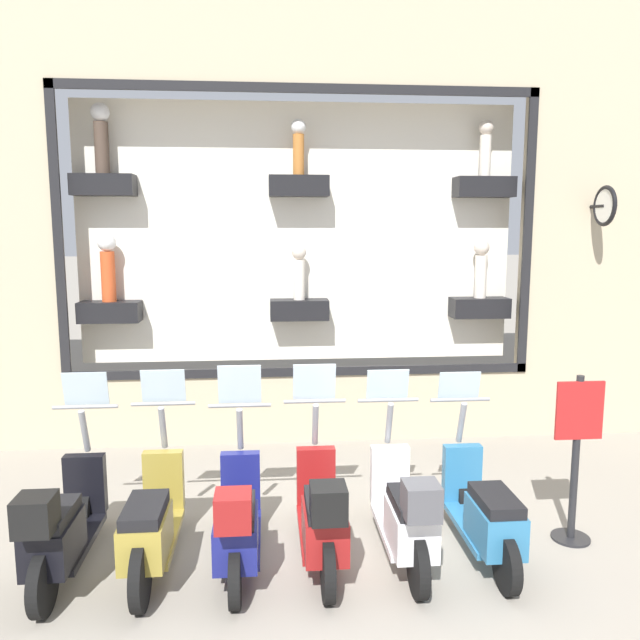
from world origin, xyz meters
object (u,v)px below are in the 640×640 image
Objects in this scene: scooter_red_2 at (322,516)px; scooter_teal_0 at (484,513)px; scooter_navy_3 at (237,521)px; scooter_black_5 at (62,526)px; scooter_white_1 at (405,513)px; scooter_olive_4 at (152,523)px; shop_sign_post at (576,453)px.

scooter_teal_0 is at bearing -87.89° from scooter_red_2.
scooter_navy_3 is 0.99× the size of scooter_black_5.
scooter_white_1 is 1.00× the size of scooter_navy_3.
scooter_teal_0 is 1.46m from scooter_red_2.
scooter_olive_4 is at bearing 89.86° from scooter_teal_0.
scooter_olive_4 is at bearing 93.26° from shop_sign_post.
scooter_black_5 is 1.12× the size of shop_sign_post.
scooter_navy_3 is (-0.00, 1.46, -0.01)m from scooter_white_1.
shop_sign_post is at bearing -80.35° from scooter_white_1.
scooter_navy_3 is at bearing 91.61° from scooter_teal_0.
scooter_red_2 is 1.00× the size of scooter_olive_4.
scooter_navy_3 reaches higher than scooter_white_1.
scooter_olive_4 is (0.06, 1.46, -0.04)m from scooter_red_2.
scooter_navy_3 is 0.99× the size of scooter_olive_4.
scooter_navy_3 is 0.73m from scooter_olive_4.
scooter_white_1 is 1.00× the size of scooter_red_2.
scooter_teal_0 is 1.07m from shop_sign_post.
scooter_teal_0 is at bearing -90.14° from scooter_olive_4.
scooter_olive_4 reaches higher than scooter_white_1.
scooter_black_5 is at bearing 90.88° from scooter_teal_0.
shop_sign_post reaches higher than scooter_white_1.
scooter_red_2 is 1.46m from scooter_olive_4.
shop_sign_post is (0.29, -1.68, 0.39)m from scooter_white_1.
scooter_navy_3 is 3.18m from shop_sign_post.
scooter_teal_0 is 1.00× the size of scooter_navy_3.
scooter_teal_0 is 0.99× the size of scooter_olive_4.
scooter_black_5 is at bearing 89.77° from scooter_navy_3.
scooter_olive_4 is at bearing 87.60° from scooter_red_2.
scooter_red_2 reaches higher than scooter_olive_4.
scooter_teal_0 is 3.65m from scooter_black_5.
scooter_navy_3 is 1.12× the size of shop_sign_post.
scooter_black_5 is 4.63m from shop_sign_post.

